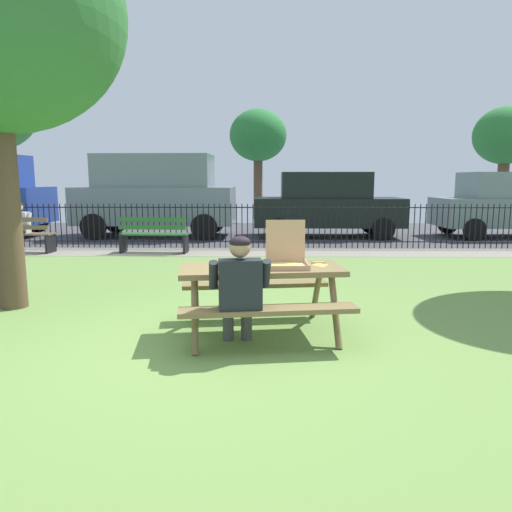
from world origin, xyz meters
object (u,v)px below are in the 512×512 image
(parked_car_center, at_px, (156,194))
(parked_car_right, at_px, (327,204))
(pizza_slice_on_table, at_px, (320,264))
(far_tree_center, at_px, (506,137))
(park_bench_left, at_px, (19,235))
(person_on_park_bench, at_px, (18,225))
(far_tree_midleft, at_px, (258,137))
(park_bench_center, at_px, (154,235))
(picnic_table_foreground, at_px, (261,282))
(pizza_box_open, at_px, (287,258))
(parked_car_far_right, at_px, (510,204))
(adult_at_table, at_px, (239,288))

(parked_car_center, height_order, parked_car_right, parked_car_center)
(pizza_slice_on_table, bearing_deg, far_tree_center, 58.14)
(park_bench_left, xyz_separation_m, person_on_park_bench, (-0.02, 0.02, 0.24))
(far_tree_midleft, relative_size, far_tree_center, 0.98)
(parked_car_center, relative_size, parked_car_right, 1.07)
(park_bench_left, relative_size, park_bench_center, 1.00)
(parked_car_center, bearing_deg, park_bench_left, -127.84)
(picnic_table_foreground, height_order, far_tree_center, far_tree_center)
(picnic_table_foreground, distance_m, far_tree_center, 18.92)
(pizza_box_open, bearing_deg, parked_car_far_right, 52.19)
(park_bench_left, relative_size, parked_car_center, 0.34)
(park_bench_left, height_order, parked_car_far_right, parked_car_far_right)
(park_bench_left, bearing_deg, person_on_park_bench, 142.03)
(adult_at_table, relative_size, person_on_park_bench, 1.00)
(picnic_table_foreground, xyz_separation_m, park_bench_center, (-2.58, 5.98, -0.18))
(picnic_table_foreground, distance_m, adult_at_table, 0.58)
(adult_at_table, relative_size, parked_car_far_right, 0.27)
(park_bench_left, bearing_deg, picnic_table_foreground, -45.87)
(pizza_slice_on_table, relative_size, parked_car_far_right, 0.05)
(adult_at_table, bearing_deg, person_on_park_bench, 130.65)
(picnic_table_foreground, distance_m, park_bench_center, 6.51)
(parked_car_center, bearing_deg, pizza_box_open, -69.09)
(park_bench_center, height_order, person_on_park_bench, person_on_park_bench)
(picnic_table_foreground, height_order, far_tree_midleft, far_tree_midleft)
(picnic_table_foreground, height_order, park_bench_center, park_bench_center)
(far_tree_center, bearing_deg, park_bench_center, -143.12)
(person_on_park_bench, bearing_deg, parked_car_far_right, 13.87)
(pizza_box_open, height_order, pizza_slice_on_table, pizza_box_open)
(pizza_slice_on_table, bearing_deg, adult_at_table, -141.79)
(pizza_slice_on_table, xyz_separation_m, parked_car_center, (-3.91, 9.11, 0.53))
(far_tree_midleft, bearing_deg, adult_at_table, -90.01)
(park_bench_left, bearing_deg, park_bench_center, -0.00)
(picnic_table_foreground, height_order, parked_car_center, parked_car_center)
(pizza_box_open, distance_m, far_tree_midleft, 15.80)
(picnic_table_foreground, distance_m, parked_car_far_right, 11.90)
(parked_car_right, bearing_deg, far_tree_midleft, 108.76)
(person_on_park_bench, xyz_separation_m, parked_car_right, (7.76, 3.28, 0.35))
(pizza_box_open, relative_size, adult_at_table, 0.43)
(parked_car_center, relative_size, parked_car_far_right, 1.06)
(park_bench_center, xyz_separation_m, parked_car_far_right, (10.02, 3.30, 0.59))
(parked_car_center, bearing_deg, pizza_slice_on_table, -66.79)
(park_bench_center, relative_size, person_on_park_bench, 1.36)
(picnic_table_foreground, height_order, park_bench_left, park_bench_left)
(far_tree_center, bearing_deg, pizza_slice_on_table, -121.86)
(parked_car_center, height_order, parked_car_far_right, parked_car_center)
(person_on_park_bench, distance_m, parked_car_right, 8.44)
(pizza_box_open, bearing_deg, far_tree_center, 57.32)
(picnic_table_foreground, height_order, parked_car_far_right, parked_car_far_right)
(parked_car_center, height_order, far_tree_center, far_tree_center)
(pizza_slice_on_table, distance_m, parked_car_right, 9.20)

